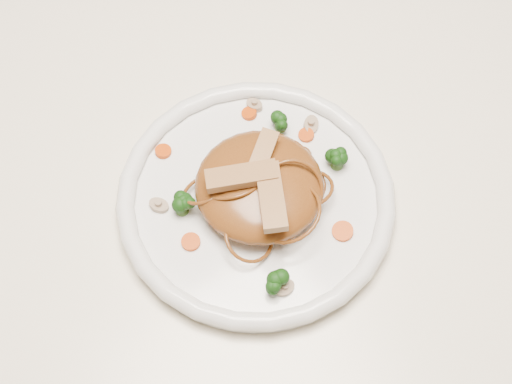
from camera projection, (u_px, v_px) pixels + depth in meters
ground at (252, 355)px, 1.48m from camera, size 4.00×4.00×0.00m
table at (250, 209)px, 0.90m from camera, size 1.20×0.80×0.75m
plate at (256, 202)px, 0.79m from camera, size 0.37×0.37×0.02m
noodle_mound at (259, 186)px, 0.76m from camera, size 0.15×0.15×0.04m
chicken_a at (262, 155)px, 0.75m from camera, size 0.06×0.05×0.01m
chicken_b at (241, 176)px, 0.74m from camera, size 0.08×0.05×0.01m
chicken_c at (271, 197)px, 0.72m from camera, size 0.06×0.08×0.01m
broccoli_0 at (281, 121)px, 0.81m from camera, size 0.03×0.03×0.03m
broccoli_1 at (181, 204)px, 0.76m from camera, size 0.04×0.04×0.03m
broccoli_2 at (274, 280)px, 0.72m from camera, size 0.03×0.03×0.03m
broccoli_3 at (338, 158)px, 0.79m from camera, size 0.03×0.03×0.03m
carrot_0 at (249, 113)px, 0.83m from camera, size 0.02×0.02×0.00m
carrot_1 at (191, 242)px, 0.75m from camera, size 0.03×0.03×0.00m
carrot_2 at (306, 135)px, 0.82m from camera, size 0.02×0.02×0.00m
carrot_3 at (163, 151)px, 0.81m from camera, size 0.02×0.02×0.00m
carrot_4 at (343, 231)px, 0.76m from camera, size 0.03×0.03×0.00m
mushroom_0 at (285, 288)px, 0.73m from camera, size 0.02×0.02×0.01m
mushroom_1 at (311, 125)px, 0.82m from camera, size 0.03×0.03×0.01m
mushroom_2 at (159, 205)px, 0.77m from camera, size 0.03×0.03×0.01m
mushroom_3 at (254, 105)px, 0.84m from camera, size 0.03×0.03×0.01m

